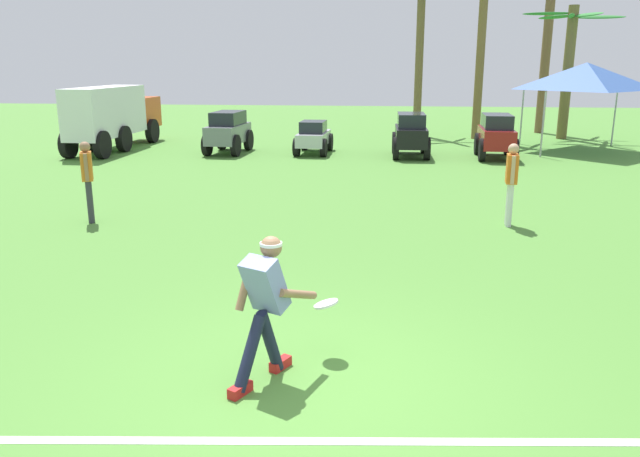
% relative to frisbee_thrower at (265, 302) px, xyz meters
% --- Properties ---
extents(ground_plane, '(80.00, 80.00, 0.00)m').
position_rel_frisbee_thrower_xyz_m(ground_plane, '(0.41, -0.14, -0.80)').
color(ground_plane, '#4D8734').
extents(field_line_paint, '(18.20, 1.92, 0.01)m').
position_rel_frisbee_thrower_xyz_m(field_line_paint, '(0.41, -1.04, -0.79)').
color(field_line_paint, white).
rests_on(field_line_paint, ground_plane).
extents(frisbee_thrower, '(0.76, 0.93, 1.42)m').
position_rel_frisbee_thrower_xyz_m(frisbee_thrower, '(0.00, 0.00, 0.00)').
color(frisbee_thrower, '#191E38').
rests_on(frisbee_thrower, ground_plane).
extents(frisbee_in_flight, '(0.31, 0.32, 0.10)m').
position_rel_frisbee_thrower_xyz_m(frisbee_in_flight, '(0.53, 0.58, -0.23)').
color(frisbee_in_flight, white).
extents(teammate_near_sideline, '(0.32, 0.48, 1.56)m').
position_rel_frisbee_thrower_xyz_m(teammate_near_sideline, '(-4.56, 5.75, 0.14)').
color(teammate_near_sideline, '#33333D').
rests_on(teammate_near_sideline, ground_plane).
extents(teammate_midfield, '(0.23, 0.50, 1.56)m').
position_rel_frisbee_thrower_xyz_m(teammate_midfield, '(3.45, 6.32, 0.14)').
color(teammate_midfield, silver).
rests_on(teammate_midfield, ground_plane).
extents(parked_car_slot_a, '(1.29, 2.40, 1.40)m').
position_rel_frisbee_thrower_xyz_m(parked_car_slot_a, '(-4.26, 15.42, -0.05)').
color(parked_car_slot_a, slate).
rests_on(parked_car_slot_a, ground_plane).
extents(parked_car_slot_b, '(1.17, 2.23, 1.10)m').
position_rel_frisbee_thrower_xyz_m(parked_car_slot_b, '(-1.35, 15.59, -0.23)').
color(parked_car_slot_b, '#B7BABF').
rests_on(parked_car_slot_b, ground_plane).
extents(parked_car_slot_c, '(1.19, 2.36, 1.40)m').
position_rel_frisbee_thrower_xyz_m(parked_car_slot_c, '(1.90, 15.26, -0.05)').
color(parked_car_slot_c, black).
rests_on(parked_car_slot_c, ground_plane).
extents(parked_car_slot_d, '(1.26, 2.39, 1.40)m').
position_rel_frisbee_thrower_xyz_m(parked_car_slot_d, '(4.62, 15.16, -0.05)').
color(parked_car_slot_d, maroon).
rests_on(parked_car_slot_d, ground_plane).
extents(box_truck, '(1.46, 5.92, 2.20)m').
position_rel_frisbee_thrower_xyz_m(box_truck, '(-8.49, 15.88, 0.44)').
color(box_truck, '#CC4C19').
rests_on(box_truck, ground_plane).
extents(palm_tree_far_left, '(3.36, 3.02, 6.23)m').
position_rel_frisbee_thrower_xyz_m(palm_tree_far_left, '(2.39, 21.63, 2.84)').
color(palm_tree_far_left, brown).
rests_on(palm_tree_far_left, ground_plane).
extents(palm_tree_left_of_centre, '(3.44, 3.03, 7.39)m').
position_rel_frisbee_thrower_xyz_m(palm_tree_left_of_centre, '(4.71, 20.55, 3.53)').
color(palm_tree_left_of_centre, brown).
rests_on(palm_tree_left_of_centre, ground_plane).
extents(palm_tree_right_of_centre, '(3.03, 2.96, 6.62)m').
position_rel_frisbee_thrower_xyz_m(palm_tree_right_of_centre, '(7.80, 23.07, 2.90)').
color(palm_tree_right_of_centre, brown).
rests_on(palm_tree_right_of_centre, ground_plane).
extents(palm_tree_far_right, '(3.83, 3.29, 5.15)m').
position_rel_frisbee_thrower_xyz_m(palm_tree_far_right, '(8.18, 20.88, 2.21)').
color(palm_tree_far_right, brown).
rests_on(palm_tree_far_right, ground_plane).
extents(event_tent, '(3.52, 3.52, 3.01)m').
position_rel_frisbee_thrower_xyz_m(event_tent, '(7.82, 17.24, 1.75)').
color(event_tent, '#B2B5BA').
rests_on(event_tent, ground_plane).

